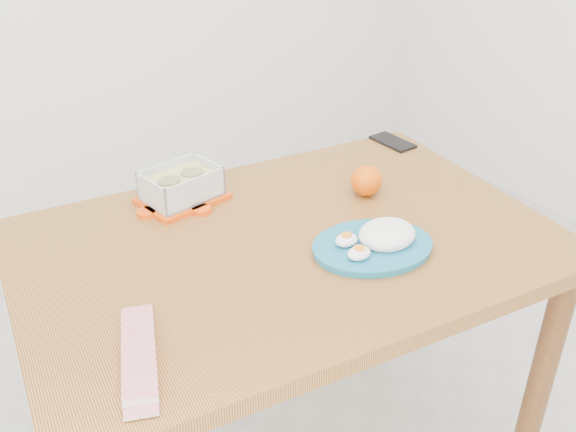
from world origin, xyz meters
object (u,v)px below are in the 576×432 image
rice_plate (377,240)px  dining_table (288,275)px  food_container (181,186)px  orange_fruit (366,180)px  smartphone (393,142)px

rice_plate → dining_table: bearing=149.5°
food_container → dining_table: bearing=-77.4°
dining_table → rice_plate: size_ratio=3.88×
dining_table → orange_fruit: size_ratio=16.03×
orange_fruit → smartphone: 0.34m
dining_table → smartphone: (0.56, 0.27, 0.10)m
dining_table → food_container: size_ratio=5.70×
smartphone → rice_plate: bearing=-138.0°
food_container → orange_fruit: 0.46m
food_container → rice_plate: food_container is taller
rice_plate → food_container: bearing=135.9°
dining_table → rice_plate: rice_plate is taller
orange_fruit → rice_plate: size_ratio=0.24×
dining_table → rice_plate: 0.23m
dining_table → food_container: bearing=118.2°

